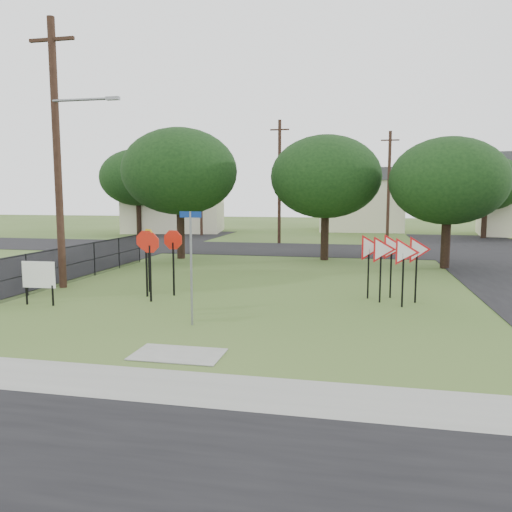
{
  "coord_description": "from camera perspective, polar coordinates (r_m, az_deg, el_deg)",
  "views": [
    {
      "loc": [
        3.92,
        -12.58,
        3.52
      ],
      "look_at": [
        0.65,
        3.0,
        1.6
      ],
      "focal_mm": 35.0,
      "sensor_mm": 36.0,
      "label": 1
    }
  ],
  "objects": [
    {
      "name": "tree_near_mid",
      "position": [
        27.66,
        7.97,
        8.93
      ],
      "size": [
        6.0,
        6.0,
        6.8
      ],
      "color": "black",
      "rests_on": "ground"
    },
    {
      "name": "tree_far_left",
      "position": [
        47.03,
        -13.37,
        8.72
      ],
      "size": [
        6.8,
        6.8,
        7.73
      ],
      "color": "black",
      "rests_on": "ground"
    },
    {
      "name": "planting_strip",
      "position": [
        8.9,
        -16.07,
        -16.66
      ],
      "size": [
        30.0,
        0.8,
        0.02
      ],
      "primitive_type": "cube",
      "color": "#3A5821",
      "rests_on": "ground"
    },
    {
      "name": "tree_near_right",
      "position": [
        25.91,
        21.13,
        7.98
      ],
      "size": [
        5.6,
        5.6,
        6.33
      ],
      "color": "black",
      "rests_on": "ground"
    },
    {
      "name": "fence_run",
      "position": [
        22.24,
        -19.45,
        -0.58
      ],
      "size": [
        0.05,
        11.55,
        1.5
      ],
      "color": "black",
      "rests_on": "ground"
    },
    {
      "name": "house_mid",
      "position": [
        52.58,
        12.02,
        6.33
      ],
      "size": [
        8.4,
        8.4,
        6.2
      ],
      "color": "beige",
      "rests_on": "ground"
    },
    {
      "name": "street_far",
      "position": [
        33.0,
        4.97,
        0.75
      ],
      "size": [
        60.0,
        8.0,
        0.02
      ],
      "primitive_type": "cube",
      "color": "black",
      "rests_on": "ground"
    },
    {
      "name": "utility_pole_main",
      "position": [
        20.46,
        -21.65,
        11.15
      ],
      "size": [
        3.55,
        0.33,
        10.0
      ],
      "color": "#3B251B",
      "rests_on": "ground"
    },
    {
      "name": "street_left",
      "position": [
        27.85,
        -23.14,
        -0.91
      ],
      "size": [
        8.0,
        50.0,
        0.02
      ],
      "primitive_type": "cube",
      "color": "black",
      "rests_on": "ground"
    },
    {
      "name": "far_pole_c",
      "position": [
        44.81,
        -6.31,
        8.23
      ],
      "size": [
        1.4,
        0.24,
        9.0
      ],
      "color": "#3B251B",
      "rests_on": "ground"
    },
    {
      "name": "sidewalk",
      "position": [
        9.89,
        -12.73,
        -14.09
      ],
      "size": [
        30.0,
        1.6,
        0.02
      ],
      "primitive_type": "cube",
      "color": "gray",
      "rests_on": "ground"
    },
    {
      "name": "street_name_sign",
      "position": [
        13.59,
        -7.42,
        -0.55
      ],
      "size": [
        0.64,
        0.11,
        3.11
      ],
      "color": "gray",
      "rests_on": "ground"
    },
    {
      "name": "far_pole_b",
      "position": [
        40.64,
        14.93,
        7.83
      ],
      "size": [
        1.4,
        0.24,
        8.5
      ],
      "color": "#3B251B",
      "rests_on": "ground"
    },
    {
      "name": "house_left",
      "position": [
        49.9,
        -9.26,
        6.95
      ],
      "size": [
        10.58,
        8.88,
        7.2
      ],
      "color": "beige",
      "rests_on": "ground"
    },
    {
      "name": "curb_pad",
      "position": [
        11.46,
        -8.92,
        -11.05
      ],
      "size": [
        2.0,
        1.2,
        0.02
      ],
      "primitive_type": "cube",
      "color": "gray",
      "rests_on": "ground"
    },
    {
      "name": "yield_sign_cluster",
      "position": [
        17.12,
        15.29,
        0.45
      ],
      "size": [
        2.47,
        1.73,
        2.27
      ],
      "color": "black",
      "rests_on": "ground"
    },
    {
      "name": "ground",
      "position": [
        13.64,
        -5.32,
        -8.11
      ],
      "size": [
        140.0,
        140.0,
        0.0
      ],
      "primitive_type": "plane",
      "color": "#3A5821"
    },
    {
      "name": "tree_near_left",
      "position": [
        28.4,
        -8.72,
        9.5
      ],
      "size": [
        6.4,
        6.4,
        7.27
      ],
      "color": "black",
      "rests_on": "ground"
    },
    {
      "name": "info_board",
      "position": [
        17.53,
        -23.59,
        -2.12
      ],
      "size": [
        1.14,
        0.07,
        1.43
      ],
      "color": "black",
      "rests_on": "ground"
    },
    {
      "name": "tree_far_right",
      "position": [
        45.71,
        24.82,
        7.54
      ],
      "size": [
        6.0,
        6.0,
        6.8
      ],
      "color": "black",
      "rests_on": "ground"
    },
    {
      "name": "stop_sign_cluster",
      "position": [
        17.77,
        -11.53,
        1.02
      ],
      "size": [
        1.81,
        1.87,
        2.35
      ],
      "color": "black",
      "rests_on": "ground"
    },
    {
      "name": "far_pole_a",
      "position": [
        37.07,
        2.69,
        8.55
      ],
      "size": [
        1.4,
        0.24,
        9.0
      ],
      "color": "#3B251B",
      "rests_on": "ground"
    }
  ]
}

